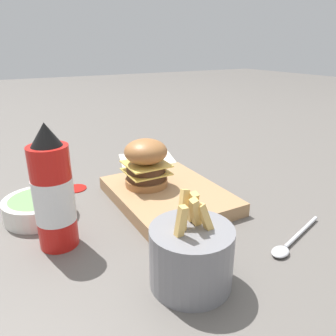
# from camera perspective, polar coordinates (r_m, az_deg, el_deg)

# --- Properties ---
(ground_plane) EXTENTS (6.00, 6.00, 0.00)m
(ground_plane) POSITION_cam_1_polar(r_m,az_deg,el_deg) (0.72, -5.39, -6.43)
(ground_plane) COLOR #5B5651
(serving_board) EXTENTS (0.28, 0.22, 0.03)m
(serving_board) POSITION_cam_1_polar(r_m,az_deg,el_deg) (0.72, 0.00, -4.76)
(serving_board) COLOR #A37A51
(serving_board) RESTS_ON ground_plane
(burger) EXTENTS (0.09, 0.09, 0.11)m
(burger) POSITION_cam_1_polar(r_m,az_deg,el_deg) (0.72, -3.85, 0.97)
(burger) COLOR #9E6638
(burger) RESTS_ON serving_board
(ketchup_bottle) EXTENTS (0.07, 0.07, 0.22)m
(ketchup_bottle) POSITION_cam_1_polar(r_m,az_deg,el_deg) (0.57, -19.33, -4.25)
(ketchup_bottle) COLOR red
(ketchup_bottle) RESTS_ON ground_plane
(fries_basket) EXTENTS (0.12, 0.12, 0.14)m
(fries_basket) POSITION_cam_1_polar(r_m,az_deg,el_deg) (0.48, 4.05, -14.93)
(fries_basket) COLOR slate
(fries_basket) RESTS_ON ground_plane
(side_bowl) EXTENTS (0.14, 0.14, 0.04)m
(side_bowl) POSITION_cam_1_polar(r_m,az_deg,el_deg) (0.71, -21.57, -6.30)
(side_bowl) COLOR silver
(side_bowl) RESTS_ON ground_plane
(spoon) EXTENTS (0.07, 0.17, 0.01)m
(spoon) POSITION_cam_1_polar(r_m,az_deg,el_deg) (0.61, 20.36, -12.19)
(spoon) COLOR silver
(spoon) RESTS_ON ground_plane
(ketchup_puddle) EXTENTS (0.05, 0.05, 0.00)m
(ketchup_puddle) POSITION_cam_1_polar(r_m,az_deg,el_deg) (0.82, -15.75, -3.40)
(ketchup_puddle) COLOR #9E140F
(ketchup_puddle) RESTS_ON ground_plane
(parchment_square) EXTENTS (0.20, 0.20, 0.00)m
(parchment_square) POSITION_cam_1_polar(r_m,az_deg,el_deg) (0.97, -3.52, 1.29)
(parchment_square) COLOR beige
(parchment_square) RESTS_ON ground_plane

